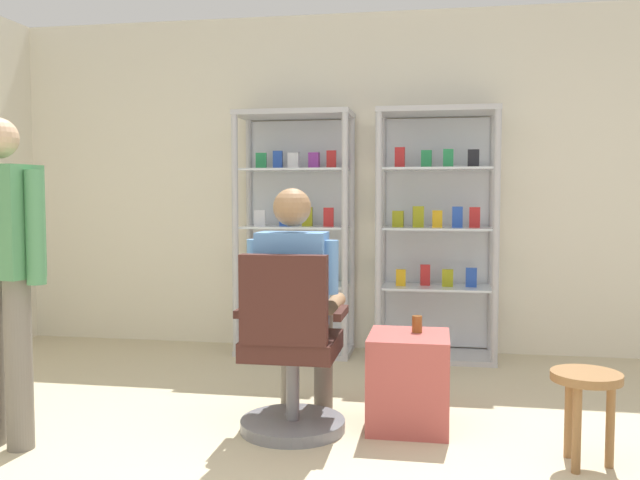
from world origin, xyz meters
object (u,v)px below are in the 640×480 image
Objects in this scene: office_chair at (290,360)px; wooden_stool at (586,392)px; tea_glass at (417,324)px; display_cabinet_left at (296,231)px; display_cabinet_right at (436,233)px; storage_crate at (409,381)px; seated_shopkeeper at (297,295)px; standing_customer at (1,260)px.

wooden_stool is at bearing -7.11° from office_chair.
tea_glass reaches higher than wooden_stool.
display_cabinet_left reaches higher than wooden_stool.
wooden_stool is (1.79, -2.05, -0.61)m from display_cabinet_left.
display_cabinet_right reaches higher than tea_glass.
storage_crate is 0.92m from wooden_stool.
office_chair is at bearing -89.82° from seated_shopkeeper.
display_cabinet_left is at bearing 100.82° from office_chair.
office_chair is 0.36m from seated_shopkeeper.
wooden_stool is at bearing -71.36° from display_cabinet_right.
seated_shopkeeper is at bearing 90.18° from office_chair.
standing_customer reaches higher than tea_glass.
office_chair is 0.72m from tea_glass.
office_chair is (-0.74, -1.87, -0.57)m from display_cabinet_right.
display_cabinet_left is 1.17× the size of standing_customer.
wooden_stool is at bearing -30.42° from tea_glass.
display_cabinet_right is 4.31× the size of wooden_stool.
display_cabinet_right is 1.88m from seated_shopkeeper.
standing_customer is (-1.00, -2.29, -0.03)m from display_cabinet_left.
standing_customer is (-1.36, -0.41, 0.54)m from office_chair.
storage_crate reaches higher than wooden_stool.
standing_customer is at bearing -113.68° from display_cabinet_left.
display_cabinet_left is 1.99m from office_chair.
wooden_stool is at bearing -13.42° from seated_shopkeeper.
storage_crate is at bearing -94.69° from display_cabinet_right.
office_chair is 2.18× the size of wooden_stool.
office_chair is at bearing -79.18° from display_cabinet_left.
office_chair reaches higher than wooden_stool.
tea_glass is 0.93m from wooden_stool.
display_cabinet_right reaches higher than office_chair.
standing_customer is at bearing -162.09° from storage_crate.
display_cabinet_right reaches higher than seated_shopkeeper.
wooden_stool is (1.43, -0.18, -0.04)m from office_chair.
standing_customer is at bearing -160.82° from tea_glass.
display_cabinet_left is 3.75× the size of storage_crate.
office_chair reaches higher than storage_crate.
office_chair is 10.61× the size of tea_glass.
display_cabinet_left is 2.50m from standing_customer.
seated_shopkeeper reaches higher than storage_crate.
display_cabinet_left is 1.47× the size of seated_shopkeeper.
display_cabinet_right is (1.10, -0.00, -0.00)m from display_cabinet_left.
standing_customer reaches higher than office_chair.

